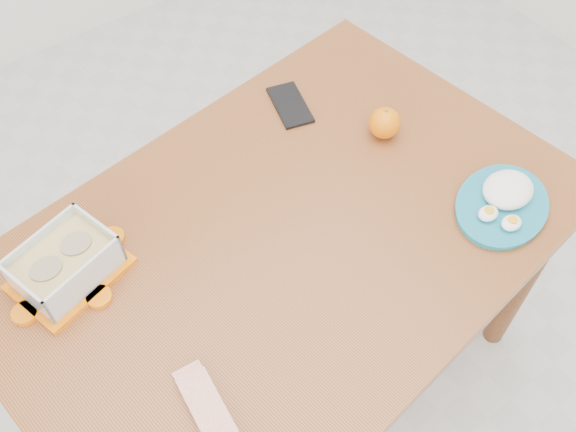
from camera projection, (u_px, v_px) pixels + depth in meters
ground at (313, 310)px, 2.08m from camera, size 3.50×3.50×0.00m
dining_table at (288, 258)px, 1.42m from camera, size 1.33×0.98×0.75m
food_container at (65, 264)px, 1.25m from camera, size 0.25×0.21×0.09m
orange_fruit at (384, 123)px, 1.49m from camera, size 0.07×0.07×0.07m
rice_plate at (505, 199)px, 1.37m from camera, size 0.30×0.30×0.06m
candy_bar at (219, 431)px, 1.09m from camera, size 0.08×0.23×0.02m
smartphone at (290, 105)px, 1.57m from camera, size 0.11×0.16×0.01m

